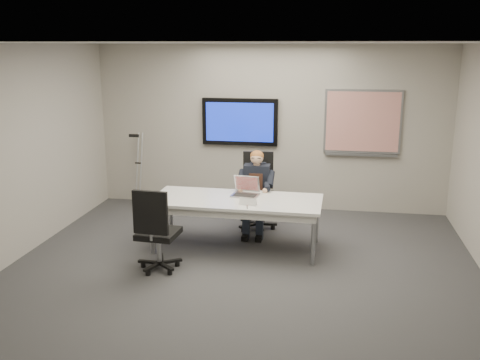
% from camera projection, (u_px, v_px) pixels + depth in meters
% --- Properties ---
extents(floor, '(6.00, 6.00, 0.02)m').
position_uv_depth(floor, '(239.00, 277.00, 6.59)').
color(floor, '#373739').
rests_on(floor, ground).
extents(ceiling, '(6.00, 6.00, 0.02)m').
position_uv_depth(ceiling, '(239.00, 43.00, 5.90)').
color(ceiling, silver).
rests_on(ceiling, wall_back).
extents(wall_back, '(6.00, 0.02, 2.80)m').
position_uv_depth(wall_back, '(269.00, 128.00, 9.11)').
color(wall_back, '#ABA59A').
rests_on(wall_back, ground).
extents(wall_front, '(6.00, 0.02, 2.80)m').
position_uv_depth(wall_front, '(156.00, 269.00, 3.38)').
color(wall_front, '#ABA59A').
rests_on(wall_front, ground).
extents(wall_left, '(0.02, 6.00, 2.80)m').
position_uv_depth(wall_left, '(5.00, 157.00, 6.75)').
color(wall_left, '#ABA59A').
rests_on(wall_left, ground).
extents(conference_table, '(2.35, 1.01, 0.72)m').
position_uv_depth(conference_table, '(236.00, 204.00, 7.38)').
color(conference_table, silver).
rests_on(conference_table, ground).
extents(tv_display, '(1.30, 0.09, 0.80)m').
position_uv_depth(tv_display, '(240.00, 122.00, 9.12)').
color(tv_display, black).
rests_on(tv_display, wall_back).
extents(whiteboard, '(1.25, 0.08, 1.10)m').
position_uv_depth(whiteboard, '(363.00, 123.00, 8.79)').
color(whiteboard, '#919399').
rests_on(whiteboard, wall_back).
extents(office_chair_far, '(0.60, 0.60, 1.17)m').
position_uv_depth(office_chair_far, '(257.00, 205.00, 8.27)').
color(office_chair_far, black).
rests_on(office_chair_far, ground).
extents(office_chair_near, '(0.55, 0.55, 1.09)m').
position_uv_depth(office_chair_near, '(158.00, 245.00, 6.70)').
color(office_chair_near, black).
rests_on(office_chair_near, ground).
extents(seated_person, '(0.39, 0.67, 1.25)m').
position_uv_depth(seated_person, '(255.00, 201.00, 7.99)').
color(seated_person, '#1F2635').
rests_on(seated_person, office_chair_far).
extents(crutch, '(0.22, 0.75, 1.39)m').
position_uv_depth(crutch, '(139.00, 168.00, 9.44)').
color(crutch, '#B0B3B8').
rests_on(crutch, ground).
extents(laptop, '(0.40, 0.39, 0.26)m').
position_uv_depth(laptop, '(246.00, 190.00, 7.53)').
color(laptop, '#A6A5A8').
rests_on(laptop, conference_table).
extents(name_tent, '(0.25, 0.11, 0.09)m').
position_uv_depth(name_tent, '(248.00, 201.00, 7.07)').
color(name_tent, silver).
rests_on(name_tent, conference_table).
extents(pen, '(0.03, 0.13, 0.01)m').
position_uv_depth(pen, '(247.00, 207.00, 6.97)').
color(pen, black).
rests_on(pen, conference_table).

